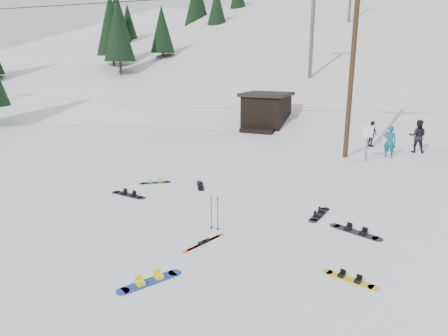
% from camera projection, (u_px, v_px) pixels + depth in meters
% --- Properties ---
extents(ground, '(200.00, 200.00, 0.00)m').
position_uv_depth(ground, '(174.00, 264.00, 10.13)').
color(ground, white).
rests_on(ground, ground).
extents(ski_slope, '(60.00, 85.24, 65.97)m').
position_uv_depth(ski_slope, '(369.00, 176.00, 61.24)').
color(ski_slope, silver).
rests_on(ski_slope, ground).
extents(ridge_left, '(47.54, 95.03, 58.38)m').
position_uv_depth(ridge_left, '(148.00, 156.00, 69.77)').
color(ridge_left, white).
rests_on(ridge_left, ground).
extents(treeline_left, '(20.00, 64.00, 10.00)m').
position_uv_depth(treeline_left, '(124.00, 96.00, 59.12)').
color(treeline_left, black).
rests_on(treeline_left, ground).
extents(treeline_crest, '(50.00, 6.00, 10.00)m').
position_uv_depth(treeline_crest, '(390.00, 86.00, 85.21)').
color(treeline_crest, black).
rests_on(treeline_crest, ski_slope).
extents(utility_pole, '(2.00, 0.26, 9.00)m').
position_uv_depth(utility_pole, '(352.00, 68.00, 20.31)').
color(utility_pole, '#3A2819').
rests_on(utility_pole, ground).
extents(trail_sign, '(0.50, 0.09, 1.85)m').
position_uv_depth(trail_sign, '(368.00, 137.00, 20.37)').
color(trail_sign, '#595B60').
rests_on(trail_sign, ground).
extents(lift_hut, '(3.40, 4.10, 2.75)m').
position_uv_depth(lift_hut, '(266.00, 111.00, 30.13)').
color(lift_hut, black).
rests_on(lift_hut, ground).
extents(lift_tower_near, '(2.20, 0.36, 8.00)m').
position_uv_depth(lift_tower_near, '(312.00, 29.00, 35.95)').
color(lift_tower_near, '#595B60').
rests_on(lift_tower_near, ski_slope).
extents(hero_snowboard, '(0.92, 1.49, 0.11)m').
position_uv_depth(hero_snowboard, '(150.00, 281.00, 9.29)').
color(hero_snowboard, '#1836A1').
rests_on(hero_snowboard, ground).
extents(hero_skis, '(0.53, 1.59, 0.08)m').
position_uv_depth(hero_skis, '(204.00, 243.00, 11.28)').
color(hero_skis, red).
rests_on(hero_skis, ground).
extents(ski_poles, '(0.29, 0.08, 1.06)m').
position_uv_depth(ski_poles, '(215.00, 213.00, 12.08)').
color(ski_poles, black).
rests_on(ski_poles, ground).
extents(board_scatter_a, '(1.64, 0.45, 0.12)m').
position_uv_depth(board_scatter_a, '(128.00, 195.00, 15.34)').
color(board_scatter_a, black).
rests_on(board_scatter_a, ground).
extents(board_scatter_b, '(0.86, 1.21, 0.10)m').
position_uv_depth(board_scatter_b, '(200.00, 186.00, 16.47)').
color(board_scatter_b, black).
rests_on(board_scatter_b, ground).
extents(board_scatter_c, '(1.11, 0.92, 0.09)m').
position_uv_depth(board_scatter_c, '(155.00, 182.00, 16.91)').
color(board_scatter_c, black).
rests_on(board_scatter_c, ground).
extents(board_scatter_d, '(1.61, 0.79, 0.12)m').
position_uv_depth(board_scatter_d, '(356.00, 232.00, 11.99)').
color(board_scatter_d, black).
rests_on(board_scatter_d, ground).
extents(board_scatter_e, '(1.34, 0.53, 0.10)m').
position_uv_depth(board_scatter_e, '(350.00, 279.00, 9.39)').
color(board_scatter_e, yellow).
rests_on(board_scatter_e, ground).
extents(board_scatter_f, '(0.43, 1.57, 0.11)m').
position_uv_depth(board_scatter_f, '(319.00, 214.00, 13.37)').
color(board_scatter_f, black).
rests_on(board_scatter_f, ground).
extents(skier_teal, '(0.67, 0.48, 1.72)m').
position_uv_depth(skier_teal, '(390.00, 142.00, 21.25)').
color(skier_teal, '#0B5975').
rests_on(skier_teal, ground).
extents(skier_dark, '(0.92, 0.73, 1.86)m').
position_uv_depth(skier_dark, '(417.00, 136.00, 22.41)').
color(skier_dark, black).
rests_on(skier_dark, ground).
extents(skier_navy, '(0.87, 0.95, 1.56)m').
position_uv_depth(skier_navy, '(372.00, 134.00, 23.97)').
color(skier_navy, '#1B1A41').
rests_on(skier_navy, ground).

